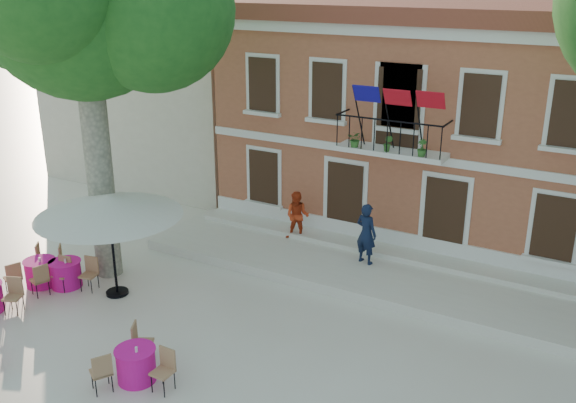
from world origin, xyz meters
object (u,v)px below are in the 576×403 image
Objects in this scene: plane_tree_west at (82,0)px; cafe_table_0 at (40,271)px; pedestrian_navy at (366,234)px; cafe_table_4 at (136,363)px; cafe_table_3 at (66,272)px; patio_umbrella at (109,206)px; pedestrian_orange at (297,216)px.

plane_tree_west is 5.67× the size of cafe_table_0.
cafe_table_4 is at bearing 86.57° from pedestrian_navy.
plane_tree_west is 9.97m from pedestrian_navy.
cafe_table_4 is (4.76, -2.39, 0.00)m from cafe_table_3.
pedestrian_navy is at bearing 40.68° from patio_umbrella.
pedestrian_orange reaches higher than cafe_table_0.
patio_umbrella is 2.12× the size of cafe_table_3.
pedestrian_navy reaches higher than pedestrian_orange.
plane_tree_west is 7.54m from cafe_table_0.
pedestrian_orange reaches higher than cafe_table_3.
cafe_table_0 is 0.75m from cafe_table_3.
pedestrian_orange is 7.13m from cafe_table_3.
plane_tree_west is at bearing 53.66° from cafe_table_0.
cafe_table_3 is at bearing -167.10° from patio_umbrella.
cafe_table_4 is (-2.22, -7.41, -0.79)m from pedestrian_navy.
pedestrian_orange is 7.79m from cafe_table_0.
cafe_table_3 is (-6.98, -5.02, -0.79)m from pedestrian_navy.
patio_umbrella reaches higher than cafe_table_4.
plane_tree_west is 5.33m from patio_umbrella.
patio_umbrella is 4.74m from cafe_table_4.
cafe_table_4 is at bearing -26.71° from cafe_table_3.
pedestrian_orange is 0.87× the size of cafe_table_3.
cafe_table_3 is (-1.56, -0.36, -2.16)m from patio_umbrella.
plane_tree_west reaches higher than patio_umbrella.
patio_umbrella reaches higher than pedestrian_navy.
pedestrian_navy is at bearing 73.29° from cafe_table_4.
pedestrian_navy is at bearing 30.06° from plane_tree_west.
patio_umbrella is at bearing 53.96° from pedestrian_navy.
cafe_table_0 is at bearing -163.79° from patio_umbrella.
pedestrian_navy reaches higher than cafe_table_4.
cafe_table_0 is (-5.08, -5.86, -0.67)m from pedestrian_orange.
pedestrian_orange is at bearing 1.31° from pedestrian_navy.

